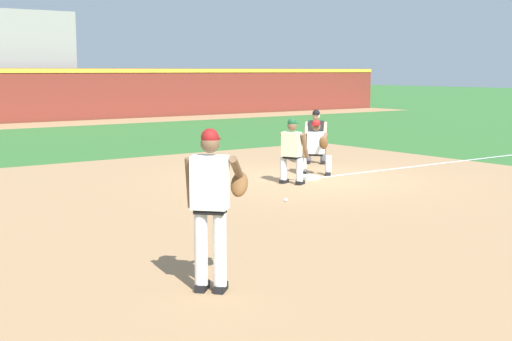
# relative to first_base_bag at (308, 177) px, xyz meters

# --- Properties ---
(ground_plane) EXTENTS (160.00, 160.00, 0.00)m
(ground_plane) POSITION_rel_first_base_bag_xyz_m (0.00, 0.00, -0.04)
(ground_plane) COLOR #336B2D
(infield_dirt_patch) EXTENTS (18.00, 18.00, 0.01)m
(infield_dirt_patch) POSITION_rel_first_base_bag_xyz_m (-3.19, -2.90, -0.04)
(infield_dirt_patch) COLOR #A87F56
(infield_dirt_patch) RESTS_ON ground
(warning_track_strip) EXTENTS (48.00, 3.20, 0.01)m
(warning_track_strip) POSITION_rel_first_base_bag_xyz_m (0.00, 20.00, -0.04)
(warning_track_strip) COLOR #A87F56
(warning_track_strip) RESTS_ON ground
(foul_line_stripe) EXTENTS (15.81, 0.10, 0.00)m
(foul_line_stripe) POSITION_rel_first_base_bag_xyz_m (7.91, 0.00, -0.04)
(foul_line_stripe) COLOR white
(foul_line_stripe) RESTS_ON ground
(first_base_bag) EXTENTS (0.38, 0.38, 0.09)m
(first_base_bag) POSITION_rel_first_base_bag_xyz_m (0.00, 0.00, 0.00)
(first_base_bag) COLOR white
(first_base_bag) RESTS_ON ground
(baseball) EXTENTS (0.07, 0.07, 0.07)m
(baseball) POSITION_rel_first_base_bag_xyz_m (-2.19, -1.93, -0.01)
(baseball) COLOR white
(baseball) RESTS_ON ground
(pitcher) EXTENTS (0.85, 0.56, 1.86)m
(pitcher) POSITION_rel_first_base_bag_xyz_m (-6.34, -5.79, 1.01)
(pitcher) COLOR black
(pitcher) RESTS_ON ground
(first_baseman) EXTENTS (0.76, 1.08, 1.34)m
(first_baseman) POSITION_rel_first_base_bag_xyz_m (0.54, 0.33, 0.69)
(first_baseman) COLOR black
(first_baseman) RESTS_ON ground
(baserunner) EXTENTS (0.59, 0.67, 1.46)m
(baserunner) POSITION_rel_first_base_bag_xyz_m (-0.75, -0.33, 0.75)
(baserunner) COLOR black
(baserunner) RESTS_ON ground
(umpire) EXTENTS (0.67, 0.67, 1.46)m
(umpire) POSITION_rel_first_base_bag_xyz_m (1.95, 1.97, 0.75)
(umpire) COLOR black
(umpire) RESTS_ON ground
(outfield_wall) EXTENTS (48.00, 0.54, 2.60)m
(outfield_wall) POSITION_rel_first_base_bag_xyz_m (0.00, 22.00, 1.35)
(outfield_wall) COLOR maroon
(outfield_wall) RESTS_ON ground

